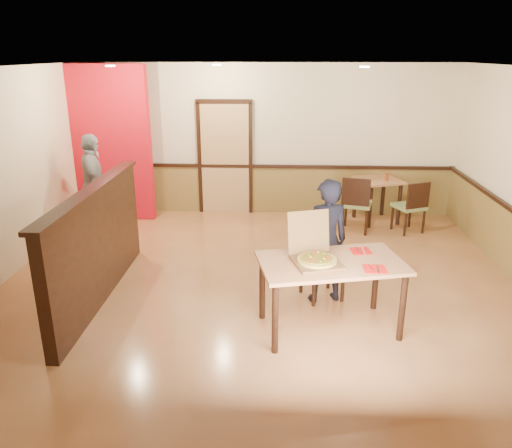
% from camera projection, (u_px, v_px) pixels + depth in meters
% --- Properties ---
extents(floor, '(7.00, 7.00, 0.00)m').
position_uv_depth(floor, '(259.00, 293.00, 6.50)').
color(floor, '#C6804D').
rests_on(floor, ground).
extents(ceiling, '(7.00, 7.00, 0.00)m').
position_uv_depth(ceiling, '(260.00, 69.00, 5.59)').
color(ceiling, black).
rests_on(ceiling, wall_back).
extents(wall_back, '(7.00, 0.00, 7.00)m').
position_uv_depth(wall_back, '(268.00, 141.00, 9.35)').
color(wall_back, beige).
rests_on(wall_back, floor).
extents(wainscot_back, '(7.00, 0.04, 0.90)m').
position_uv_depth(wainscot_back, '(267.00, 190.00, 9.63)').
color(wainscot_back, olive).
rests_on(wainscot_back, floor).
extents(chair_rail_back, '(7.00, 0.06, 0.06)m').
position_uv_depth(chair_rail_back, '(267.00, 166.00, 9.46)').
color(chair_rail_back, black).
rests_on(chair_rail_back, wall_back).
extents(back_door, '(0.90, 0.06, 2.10)m').
position_uv_depth(back_door, '(225.00, 159.00, 9.46)').
color(back_door, tan).
rests_on(back_door, wall_back).
extents(booth_partition, '(0.20, 3.10, 1.44)m').
position_uv_depth(booth_partition, '(97.00, 243.00, 6.17)').
color(booth_partition, black).
rests_on(booth_partition, floor).
extents(red_accent_panel, '(1.60, 0.20, 2.78)m').
position_uv_depth(red_accent_panel, '(107.00, 144.00, 9.01)').
color(red_accent_panel, red).
rests_on(red_accent_panel, floor).
extents(spot_a, '(0.14, 0.14, 0.02)m').
position_uv_depth(spot_a, '(110.00, 66.00, 7.40)').
color(spot_a, beige).
rests_on(spot_a, ceiling).
extents(spot_b, '(0.14, 0.14, 0.02)m').
position_uv_depth(spot_b, '(217.00, 65.00, 7.99)').
color(spot_b, beige).
rests_on(spot_b, ceiling).
extents(spot_c, '(0.14, 0.14, 0.02)m').
position_uv_depth(spot_c, '(365.00, 67.00, 6.94)').
color(spot_c, beige).
rests_on(spot_c, ceiling).
extents(main_table, '(1.71, 1.20, 0.83)m').
position_uv_depth(main_table, '(331.00, 271.00, 5.44)').
color(main_table, '#AE7149').
rests_on(main_table, floor).
extents(diner_chair, '(0.62, 0.62, 0.96)m').
position_uv_depth(diner_chair, '(320.00, 257.00, 6.31)').
color(diner_chair, '#75884F').
rests_on(diner_chair, floor).
extents(side_chair_left, '(0.60, 0.60, 0.99)m').
position_uv_depth(side_chair_left, '(356.00, 202.00, 8.54)').
color(side_chair_left, '#75884F').
rests_on(side_chair_left, floor).
extents(side_chair_right, '(0.60, 0.60, 0.92)m').
position_uv_depth(side_chair_right, '(412.00, 205.00, 8.52)').
color(side_chair_right, '#75884F').
rests_on(side_chair_right, floor).
extents(side_table, '(0.94, 0.94, 0.79)m').
position_uv_depth(side_table, '(378.00, 189.00, 9.08)').
color(side_table, '#AE7149').
rests_on(side_table, floor).
extents(diner, '(0.66, 0.53, 1.58)m').
position_uv_depth(diner, '(326.00, 241.00, 6.08)').
color(diner, black).
rests_on(diner, floor).
extents(passerby, '(0.74, 1.09, 1.72)m').
position_uv_depth(passerby, '(94.00, 185.00, 8.36)').
color(passerby, gray).
rests_on(passerby, floor).
extents(pizza_box, '(0.62, 0.68, 0.51)m').
position_uv_depth(pizza_box, '(315.00, 257.00, 5.36)').
color(pizza_box, brown).
rests_on(pizza_box, main_table).
extents(pizza, '(0.54, 0.54, 0.03)m').
position_uv_depth(pizza, '(317.00, 260.00, 5.32)').
color(pizza, gold).
rests_on(pizza, pizza_box).
extents(napkin_near, '(0.23, 0.23, 0.01)m').
position_uv_depth(napkin_near, '(375.00, 269.00, 5.21)').
color(napkin_near, red).
rests_on(napkin_near, main_table).
extents(napkin_far, '(0.25, 0.25, 0.01)m').
position_uv_depth(napkin_far, '(361.00, 251.00, 5.68)').
color(napkin_far, red).
rests_on(napkin_far, main_table).
extents(condiment, '(0.06, 0.06, 0.16)m').
position_uv_depth(condiment, '(387.00, 176.00, 8.89)').
color(condiment, brown).
rests_on(condiment, side_table).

